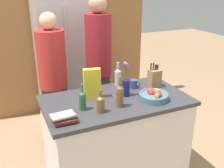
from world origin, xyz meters
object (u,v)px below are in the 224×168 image
Objects in this scene: bottle_oil at (82,100)px; person_at_sink at (53,75)px; refrigerator at (66,52)px; book_stack at (64,118)px; flower_vase at (126,85)px; fruit_bowl at (154,96)px; bottle_vinegar at (120,95)px; coffee_mug at (134,84)px; bottle_water at (118,76)px; bottle_wine at (101,103)px; person_in_blue at (99,61)px; knife_block at (154,78)px; cereal_box at (92,84)px.

person_at_sink reaches higher than bottle_oil.
refrigerator is 1.80m from book_stack.
flower_vase is 0.51m from bottle_oil.
bottle_vinegar is at bearing 179.76° from fruit_bowl.
bottle_water reaches higher than coffee_mug.
person_in_blue is at bearing 69.30° from bottle_wine.
bottle_oil is 0.99m from person_in_blue.
bottle_wine reaches higher than coffee_mug.
bottle_wine is at bearing 7.39° from book_stack.
bottle_water is (0.54, 0.40, 0.01)m from bottle_oil.
coffee_mug is (-0.04, 0.34, 0.00)m from fruit_bowl.
coffee_mug is 0.06× the size of person_in_blue.
coffee_mug is at bearing -57.68° from person_in_blue.
bottle_vinegar is at bearing -134.07° from coffee_mug.
cereal_box is (-0.72, -0.00, 0.05)m from knife_block.
knife_block is 1.18m from person_at_sink.
book_stack is at bearing -143.24° from bottle_water.
fruit_bowl is at bearing -122.95° from knife_block.
bottle_vinegar is (-0.56, -0.29, 0.02)m from knife_block.
bottle_oil reaches higher than bottle_wine.
book_stack is at bearing -112.54° from person_at_sink.
person_at_sink reaches higher than bottle_wine.
refrigerator is 1.66m from bottle_vinegar.
person_at_sink is (-0.74, 0.61, 0.00)m from coffee_mug.
coffee_mug is 0.96m from person_at_sink.
cereal_box reaches higher than bottle_oil.
bottle_oil is at bearing -143.35° from bottle_water.
fruit_bowl is 1.23m from person_at_sink.
refrigerator reaches higher than person_at_sink.
bottle_water reaches higher than bottle_oil.
person_in_blue reaches higher than bottle_vinegar.
coffee_mug is 0.48m from bottle_vinegar.
fruit_bowl is 0.95× the size of cereal_box.
bottle_oil is at bearing 37.05° from book_stack.
bottle_wine is 1.04m from person_in_blue.
person_in_blue is at bearing 63.39° from cereal_box.
bottle_water is at bearing -52.34° from person_at_sink.
knife_block is (0.19, 0.29, 0.06)m from fruit_bowl.
fruit_bowl is 0.35m from coffee_mug.
bottle_vinegar reaches higher than knife_block.
bottle_oil is (-0.70, 0.08, 0.05)m from fruit_bowl.
bottle_vinegar is (-0.33, -0.34, 0.07)m from coffee_mug.
person_at_sink reaches higher than bottle_vinegar.
person_at_sink is at bearing 129.09° from fruit_bowl.
person_at_sink is (-0.34, -0.70, -0.08)m from refrigerator.
bottle_wine is at bearing -94.65° from refrigerator.
refrigerator is 7.41× the size of knife_block.
bottle_wine is 0.12× the size of person_in_blue.
person_at_sink is at bearing 142.79° from bottle_water.
cereal_box is 2.76× the size of coffee_mug.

